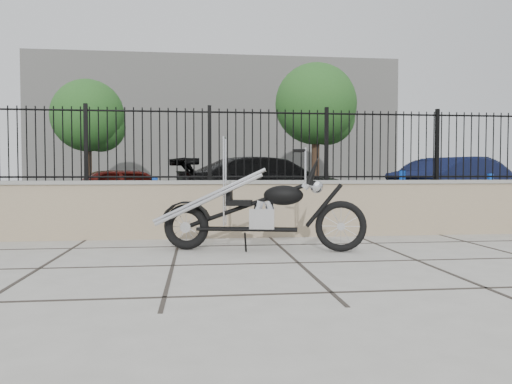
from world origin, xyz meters
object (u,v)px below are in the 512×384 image
Objects in this scene: chopper_motorcycle at (259,193)px; car_black at (271,185)px; car_red at (132,191)px; car_blue at (465,185)px.

car_black is (1.13, 6.42, -0.06)m from chopper_motorcycle.
chopper_motorcycle is 6.52m from car_black.
car_blue is at bearing -107.66° from car_red.
car_black is 5.42m from car_blue.
car_blue is (5.42, -0.22, -0.00)m from car_black.
chopper_motorcycle is 0.59× the size of car_blue.
car_red is 9.05m from car_blue.
car_black is at bearing 64.51° from car_blue.
car_blue is at bearing -107.54° from car_black.
car_red is 0.70× the size of car_black.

